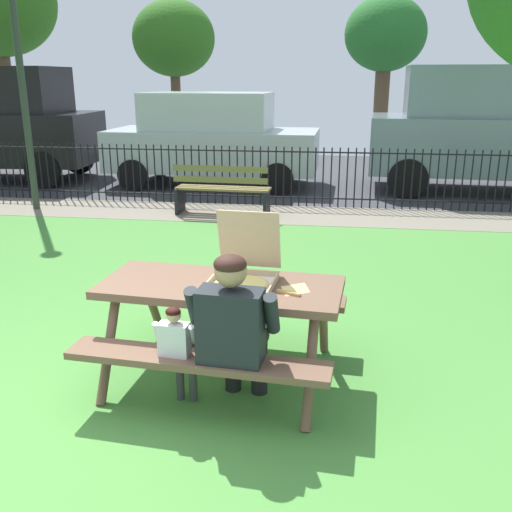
{
  "coord_description": "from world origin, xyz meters",
  "views": [
    {
      "loc": [
        1.75,
        -3.0,
        2.24
      ],
      "look_at": [
        1.1,
        1.68,
        0.75
      ],
      "focal_mm": 39.87,
      "sensor_mm": 36.0,
      "label": 1
    }
  ],
  "objects": [
    {
      "name": "street_asphalt",
      "position": [
        0.0,
        10.7,
        -0.01
      ],
      "size": [
        28.0,
        7.15,
        0.01
      ],
      "primitive_type": "cube",
      "color": "#38383D"
    },
    {
      "name": "parked_car_left",
      "position": [
        -0.86,
        9.01,
        1.01
      ],
      "size": [
        4.44,
        2.0,
        1.94
      ],
      "color": "#B1BDBE",
      "rests_on": "ground"
    },
    {
      "name": "far_tree_center",
      "position": [
        3.09,
        15.65,
        3.4
      ],
      "size": [
        2.45,
        2.45,
        4.59
      ],
      "color": "brown",
      "rests_on": "ground"
    },
    {
      "name": "iron_fence_streetside",
      "position": [
        0.0,
        7.13,
        0.54
      ],
      "size": [
        19.29,
        0.03,
        1.07
      ],
      "color": "black",
      "rests_on": "ground"
    },
    {
      "name": "lamp_post_walkway",
      "position": [
        -3.5,
        6.29,
        2.85
      ],
      "size": [
        0.28,
        0.28,
        4.75
      ],
      "color": "#2D382D",
      "rests_on": "ground"
    },
    {
      "name": "parked_car_center",
      "position": [
        4.8,
        9.01,
        1.31
      ],
      "size": [
        4.81,
        2.3,
        2.46
      ],
      "color": "slate",
      "rests_on": "ground"
    },
    {
      "name": "adult_at_table",
      "position": [
        1.14,
        0.39,
        0.66
      ],
      "size": [
        0.62,
        0.61,
        1.19
      ],
      "color": "black",
      "rests_on": "ground"
    },
    {
      "name": "far_tree_midleft",
      "position": [
        -3.47,
        15.65,
        3.38
      ],
      "size": [
        2.6,
        2.6,
        4.59
      ],
      "color": "brown",
      "rests_on": "ground"
    },
    {
      "name": "child_at_table",
      "position": [
        0.74,
        0.39,
        0.49
      ],
      "size": [
        0.3,
        0.3,
        0.8
      ],
      "color": "#393939",
      "rests_on": "ground"
    },
    {
      "name": "picnic_table_foreground",
      "position": [
        0.94,
        0.91,
        0.6
      ],
      "size": [
        1.91,
        1.62,
        0.79
      ],
      "color": "brown",
      "rests_on": "ground"
    },
    {
      "name": "pizza_slice_on_table",
      "position": [
        1.49,
        0.84,
        0.78
      ],
      "size": [
        0.25,
        0.29,
        0.02
      ],
      "color": "#F4D175",
      "rests_on": "picnic_table_foreground"
    },
    {
      "name": "park_bench_center",
      "position": [
        -0.12,
        6.29,
        0.42
      ],
      "size": [
        1.62,
        0.54,
        0.85
      ],
      "color": "olive",
      "rests_on": "ground"
    },
    {
      "name": "ground",
      "position": [
        0.0,
        1.56,
        -0.01
      ],
      "size": [
        28.0,
        11.13,
        0.02
      ],
      "primitive_type": "cube",
      "color": "#4C8D3C"
    },
    {
      "name": "cobblestone_walkway",
      "position": [
        0.0,
        6.43,
        -0.0
      ],
      "size": [
        28.0,
        1.4,
        0.01
      ],
      "primitive_type": "cube",
      "color": "gray"
    },
    {
      "name": "pizza_box_open",
      "position": [
        1.11,
        0.94,
        0.87
      ],
      "size": [
        0.52,
        0.59,
        0.53
      ],
      "color": "tan",
      "rests_on": "picnic_table_foreground"
    }
  ]
}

